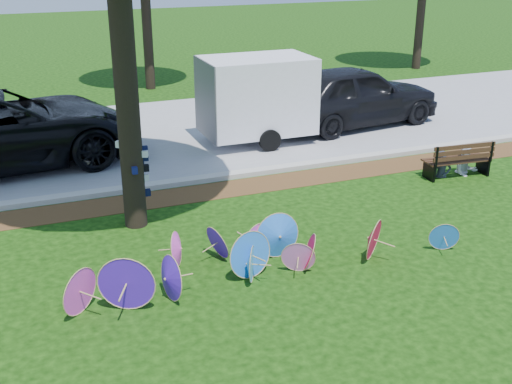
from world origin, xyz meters
TOP-DOWN VIEW (x-y plane):
  - ground at (0.00, 0.00)m, footprint 90.00×90.00m
  - mulch_strip at (0.00, 4.50)m, footprint 90.00×1.00m
  - curb at (0.00, 5.20)m, footprint 90.00×0.30m
  - street at (0.00, 9.35)m, footprint 90.00×8.00m
  - parasol_pile at (-0.42, 0.61)m, footprint 7.11×1.80m
  - dark_pickup at (6.11, 8.21)m, footprint 5.67×2.86m
  - cargo_trailer at (2.78, 7.69)m, footprint 2.95×1.88m
  - park_bench at (6.19, 3.35)m, footprint 1.70×0.77m
  - person_left at (5.84, 3.40)m, footprint 0.53×0.44m
  - person_right at (6.54, 3.40)m, footprint 0.70×0.57m

SIDE VIEW (x-z plane):
  - ground at x=0.00m, z-range 0.00..0.00m
  - mulch_strip at x=0.00m, z-range 0.00..0.01m
  - street at x=0.00m, z-range 0.00..0.01m
  - curb at x=0.00m, z-range 0.00..0.12m
  - parasol_pile at x=-0.42m, z-range -0.08..0.84m
  - park_bench at x=6.19m, z-range 0.00..0.86m
  - person_left at x=5.84m, z-range 0.00..1.25m
  - person_right at x=6.54m, z-range 0.00..1.31m
  - dark_pickup at x=6.11m, z-range 0.00..1.85m
  - cargo_trailer at x=2.78m, z-range 0.00..2.66m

